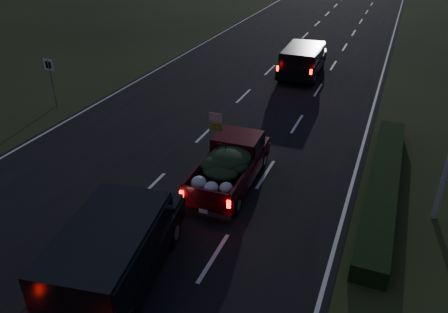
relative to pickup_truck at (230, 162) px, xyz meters
The scene contains 7 objects.
ground 3.08m from the pickup_truck, 151.06° to the right, with size 120.00×120.00×0.00m, color black.
road_asphalt 3.08m from the pickup_truck, 151.06° to the right, with size 14.00×120.00×0.02m, color black.
hedge_row 5.49m from the pickup_truck, 16.78° to the left, with size 1.00×10.00×0.60m, color black.
route_sign 11.66m from the pickup_truck, 162.11° to the left, with size 0.55×0.08×2.50m.
pickup_truck is the anchor object (origin of this frame).
lead_suv 13.25m from the pickup_truck, 92.04° to the left, with size 2.27×5.15×1.46m.
rear_suv 5.89m from the pickup_truck, 100.04° to the right, with size 3.10×5.65×1.54m.
Camera 1 is at (7.49, -11.28, 8.61)m, focal length 35.00 mm.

